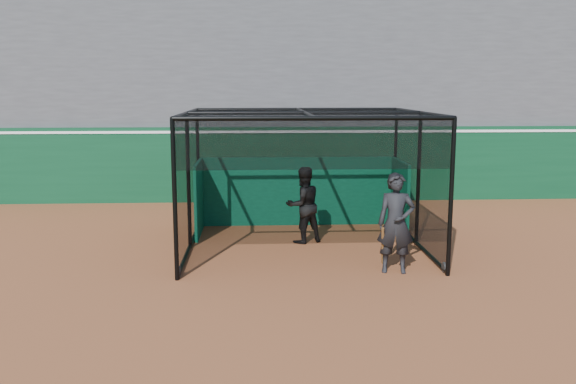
{
  "coord_description": "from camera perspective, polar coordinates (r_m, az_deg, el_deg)",
  "views": [
    {
      "loc": [
        -0.53,
        -11.86,
        3.77
      ],
      "look_at": [
        0.21,
        2.0,
        1.4
      ],
      "focal_mm": 38.0,
      "sensor_mm": 36.0,
      "label": 1
    }
  ],
  "objects": [
    {
      "name": "ground",
      "position": [
        12.46,
        -0.47,
        -7.93
      ],
      "size": [
        120.0,
        120.0,
        0.0
      ],
      "primitive_type": "plane",
      "color": "brown",
      "rests_on": "ground"
    },
    {
      "name": "on_deck_player",
      "position": [
        12.7,
        10.06,
        -2.9
      ],
      "size": [
        0.82,
        0.6,
        2.08
      ],
      "color": "black",
      "rests_on": "ground"
    },
    {
      "name": "grandstand",
      "position": [
        24.15,
        -1.81,
        11.37
      ],
      "size": [
        50.0,
        7.85,
        8.95
      ],
      "color": "#4C4C4F",
      "rests_on": "ground"
    },
    {
      "name": "outfield_wall",
      "position": [
        20.52,
        -1.53,
        2.74
      ],
      "size": [
        50.0,
        0.5,
        2.5
      ],
      "color": "#0A3B20",
      "rests_on": "ground"
    },
    {
      "name": "batting_cage",
      "position": [
        14.46,
        1.56,
        1.04
      ],
      "size": [
        5.57,
        5.04,
        3.2
      ],
      "color": "black",
      "rests_on": "ground"
    },
    {
      "name": "batter",
      "position": [
        14.96,
        1.44,
        -1.22
      ],
      "size": [
        1.13,
        1.03,
        1.88
      ],
      "primitive_type": "imported",
      "rotation": [
        0.0,
        0.0,
        3.57
      ],
      "color": "black",
      "rests_on": "ground"
    }
  ]
}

